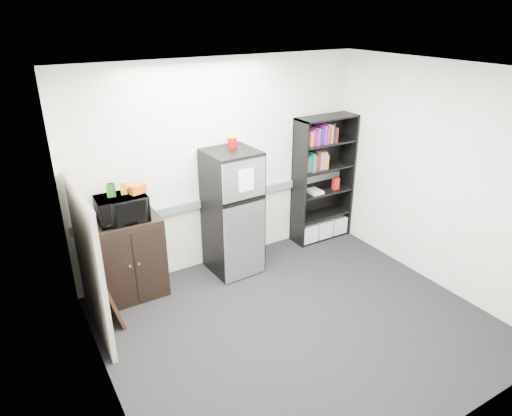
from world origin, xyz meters
The scene contains 18 objects.
floor centered at (0.00, 0.00, 0.00)m, with size 4.00×4.00×0.00m, color black.
wall_back centered at (0.00, 1.75, 1.35)m, with size 4.00×0.02×2.70m, color silver.
wall_right centered at (2.00, 0.00, 1.35)m, with size 0.02×3.50×2.70m, color silver.
wall_left centered at (-2.00, 0.00, 1.35)m, with size 0.02×3.50×2.70m, color silver.
ceiling centered at (0.00, 0.00, 2.70)m, with size 4.00×3.50×0.02m, color white.
electrical_raceway centered at (0.00, 1.72, 0.90)m, with size 3.92×0.05×0.10m, color slate.
wall_note centered at (-0.35, 1.74, 1.55)m, with size 0.14×0.00×0.10m, color white.
bookshelf centered at (1.53, 1.57, 0.91)m, with size 0.90×0.34×1.85m.
cubicle_partition centered at (-1.90, 1.08, 0.81)m, with size 0.06×1.30×1.62m.
cabinet centered at (-1.41, 1.50, 0.50)m, with size 0.81×0.53×1.01m.
microwave centered at (-1.41, 1.48, 1.16)m, with size 0.54×0.37×0.30m, color black.
snack_box_a centered at (-1.50, 1.52, 1.38)m, with size 0.07×0.05×0.15m, color #205317.
snack_box_b centered at (-1.48, 1.52, 1.38)m, with size 0.07×0.05×0.15m, color #0D3910.
snack_box_c centered at (-1.35, 1.52, 1.38)m, with size 0.07×0.05×0.14m, color orange.
snack_bag centered at (-1.21, 1.47, 1.36)m, with size 0.18×0.10×0.10m, color #D14F14.
refrigerator centered at (-0.04, 1.42, 0.82)m, with size 0.64×0.67×1.63m.
coffee_can centered at (0.04, 1.55, 1.72)m, with size 0.12×0.12×0.16m.
framed_poster centered at (-1.77, 1.19, 0.40)m, with size 0.23×0.63×0.79m.
Camera 1 is at (-2.51, -3.29, 3.21)m, focal length 32.00 mm.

